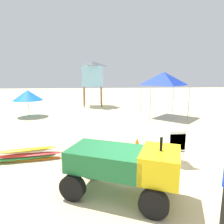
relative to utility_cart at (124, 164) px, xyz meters
The scene contains 8 objects.
ground 0.93m from the utility_cart, 31.20° to the left, with size 80.00×80.00×0.00m, color beige.
utility_cart is the anchor object (origin of this frame).
stacked_plastic_chairs 2.44m from the utility_cart, 39.19° to the left, with size 0.48×0.48×1.11m.
surfboard_pile 3.72m from the utility_cart, 142.66° to the left, with size 2.38×0.73×0.40m.
popup_canopy 9.83m from the utility_cart, 65.46° to the left, with size 2.50×2.50×3.01m.
lifeguard_tower 14.34m from the utility_cart, 92.97° to the left, with size 1.98×1.98×4.06m.
beach_umbrella_left 11.01m from the utility_cart, 117.75° to the left, with size 2.00×2.00×1.81m.
traffic_cone_near 2.80m from the utility_cart, 71.20° to the left, with size 0.37×0.37×0.53m, color orange.
Camera 1 is at (-1.10, -4.49, 2.78)m, focal length 31.91 mm.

